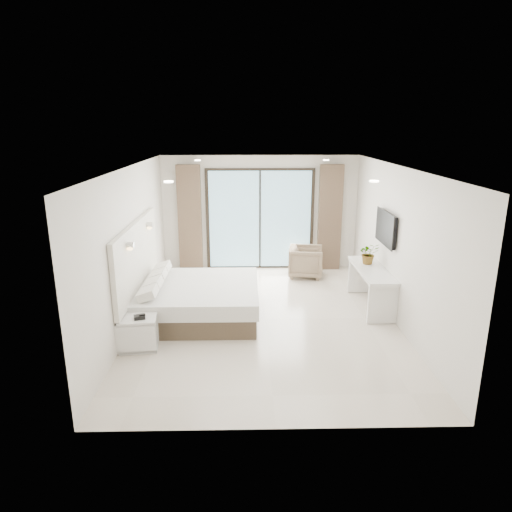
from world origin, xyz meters
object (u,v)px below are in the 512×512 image
object	(u,v)px
bed	(197,300)
armchair	(306,260)
nightstand	(139,333)
console_desk	(372,279)

from	to	relation	value
bed	armchair	xyz separation A→B (m)	(2.26, 2.25, 0.07)
bed	nightstand	xyz separation A→B (m)	(-0.78, -1.23, -0.06)
bed	console_desk	xyz separation A→B (m)	(3.27, 0.38, 0.25)
console_desk	armchair	size ratio (longest dim) A/B	2.25
nightstand	console_desk	world-z (taller)	console_desk
bed	nightstand	world-z (taller)	bed
bed	nightstand	bearing A→B (deg)	-122.62
armchair	console_desk	bearing A→B (deg)	-143.30
armchair	nightstand	bearing A→B (deg)	147.16
bed	console_desk	bearing A→B (deg)	6.63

